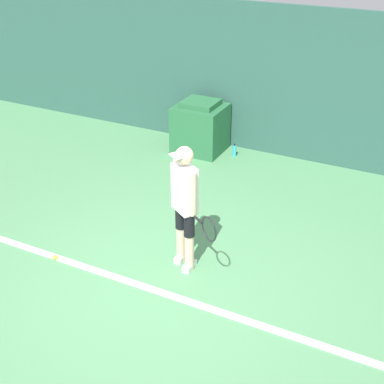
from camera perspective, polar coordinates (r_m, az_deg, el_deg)
ground_plane at (r=6.83m, az=-3.35°, el=-9.55°), size 24.00×24.00×0.00m
back_wall at (r=9.84m, az=9.43°, el=11.35°), size 24.00×0.10×2.72m
court_baseline at (r=6.71m, az=-4.13°, el=-10.36°), size 21.60×0.10×0.01m
tennis_player at (r=6.60m, az=-0.73°, el=-1.16°), size 0.83×0.58×1.69m
tennis_ball at (r=7.41m, az=-14.37°, el=-6.77°), size 0.07×0.07×0.07m
covered_chair at (r=10.14m, az=0.89°, el=6.94°), size 0.90×0.82×0.99m
water_bottle at (r=10.05m, az=4.54°, el=4.43°), size 0.07×0.07×0.24m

